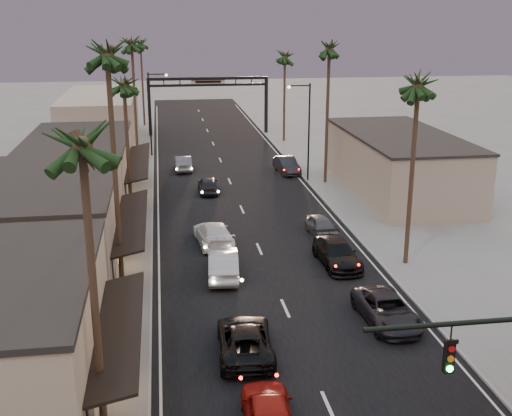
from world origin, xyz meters
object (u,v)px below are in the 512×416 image
object	(u,v)px
palm_ld	(131,40)
oncoming_red	(269,414)
palm_la	(81,133)
oncoming_silver	(223,264)
palm_rb	(330,44)
curbside_black	(337,253)
palm_lb	(107,47)
palm_far	(140,40)
arch	(208,91)
curbside_near	(387,310)
palm_ra	(419,78)
streetlight_left	(152,107)
streetlight_right	(306,124)
palm_lc	(124,79)
oncoming_pickup	(245,340)
palm_rc	(285,53)

from	to	relation	value
palm_ld	oncoming_red	distance (m)	48.05
palm_la	oncoming_silver	distance (m)	19.11
palm_rb	curbside_black	size ratio (longest dim) A/B	2.71
oncoming_red	palm_lb	bearing A→B (deg)	-62.03
palm_la	palm_far	size ratio (longest dim) A/B	1.00
arch	curbside_near	size ratio (longest dim) A/B	2.97
palm_lb	palm_ld	size ratio (longest dim) A/B	1.07
palm_ra	palm_ld	bearing A→B (deg)	119.02
streetlight_left	palm_ld	distance (m)	7.88
streetlight_right	palm_la	xyz separation A→B (m)	(-15.52, -36.00, 6.11)
palm_lc	curbside_near	distance (m)	25.44
palm_la	oncoming_silver	bearing A→B (deg)	68.61
oncoming_pickup	curbside_near	xyz separation A→B (m)	(7.48, 2.03, -0.02)
palm_rc	curbside_near	xyz separation A→B (m)	(-3.85, -47.34, -9.76)
oncoming_pickup	oncoming_silver	xyz separation A→B (m)	(-0.07, 9.16, 0.08)
oncoming_silver	curbside_black	distance (m)	7.18
curbside_black	oncoming_silver	bearing A→B (deg)	-176.12
palm_ld	curbside_near	world-z (taller)	palm_ld
palm_lb	curbside_near	xyz separation A→B (m)	(13.35, -5.34, -12.67)
oncoming_red	oncoming_silver	xyz separation A→B (m)	(-0.18, 15.03, 0.01)
palm_rb	palm_far	xyz separation A→B (m)	(-16.90, 34.00, -0.97)
palm_lb	palm_ra	world-z (taller)	palm_lb
palm_ra	palm_rb	bearing A→B (deg)	90.00
palm_lb	palm_far	world-z (taller)	palm_lb
palm_ra	palm_la	bearing A→B (deg)	-138.91
palm_lb	curbside_black	world-z (taller)	palm_lb
palm_la	palm_ld	xyz separation A→B (m)	(-0.00, 46.00, 0.97)
palm_rc	oncoming_red	world-z (taller)	palm_rc
palm_lb	palm_ra	bearing A→B (deg)	6.63
palm_ra	curbside_near	size ratio (longest dim) A/B	2.58
palm_lb	curbside_black	xyz separation A→B (m)	(12.93, 2.58, -12.63)
palm_lc	oncoming_pickup	size ratio (longest dim) A/B	2.32
palm_la	palm_lc	xyz separation A→B (m)	(-0.00, 27.00, -0.97)
palm_rb	oncoming_silver	size ratio (longest dim) A/B	2.87
oncoming_pickup	oncoming_silver	size ratio (longest dim) A/B	1.07
palm_rb	palm_far	size ratio (longest dim) A/B	1.08
palm_ld	palm_far	world-z (taller)	palm_ld
palm_rc	oncoming_red	xyz separation A→B (m)	(-11.23, -55.24, -9.67)
palm_rc	oncoming_pickup	xyz separation A→B (m)	(-11.33, -49.37, -9.74)
palm_rb	oncoming_pickup	bearing A→B (deg)	-111.10
palm_lb	palm_ld	xyz separation A→B (m)	(0.00, 33.00, -0.97)
streetlight_right	palm_far	distance (m)	36.85
streetlight_left	oncoming_silver	xyz separation A→B (m)	(4.11, -34.21, -4.51)
streetlight_left	curbside_black	xyz separation A→B (m)	(11.25, -33.42, -4.57)
palm_rb	oncoming_red	xyz separation A→B (m)	(-11.23, -35.24, -11.61)
palm_ld	oncoming_red	size ratio (longest dim) A/B	3.01
palm_rc	oncoming_silver	distance (m)	42.90
palm_la	palm_rc	bearing A→B (deg)	72.63
arch	curbside_black	xyz separation A→B (m)	(4.33, -45.42, -4.77)
streetlight_right	palm_far	xyz separation A→B (m)	(-15.22, 33.00, 6.11)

